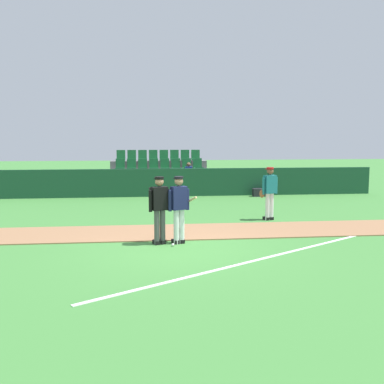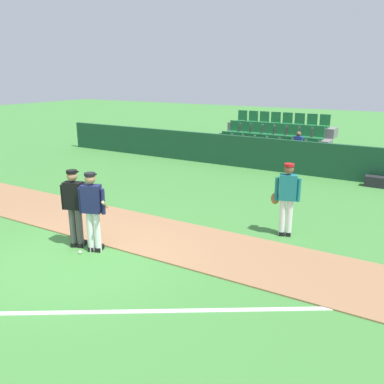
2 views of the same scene
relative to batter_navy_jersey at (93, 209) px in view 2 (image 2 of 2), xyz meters
The scene contains 10 objects.
ground_plane 1.08m from the batter_navy_jersey, 99.10° to the right, with size 80.00×80.00×0.00m, color #42843A.
infield_dirt_path 1.68m from the batter_navy_jersey, 93.14° to the left, with size 28.00×2.17×0.03m, color #9E704C.
foul_line_chalk 3.23m from the batter_navy_jersey, 18.37° to the right, with size 12.00×0.10×0.01m, color white.
dugout_fence 9.27m from the batter_navy_jersey, 90.47° to the left, with size 20.00×0.16×1.28m, color #19472D.
stadium_bleachers 11.15m from the batter_navy_jersey, 90.36° to the left, with size 5.00×2.95×2.05m.
batter_navy_jersey is the anchor object (origin of this frame).
umpire_home_plate 0.51m from the batter_navy_jersey, behind, with size 0.56×0.41×1.76m.
runner_teal_jersey 4.40m from the batter_navy_jersey, 42.67° to the left, with size 0.67×0.39×1.76m.
baseball 0.99m from the batter_navy_jersey, 123.34° to the right, with size 0.07×0.07×0.07m, color white.
equipment_bag 9.97m from the batter_navy_jersey, 62.53° to the left, with size 0.90×0.36×0.36m, color #232328.
Camera 2 is at (6.09, -5.44, 3.73)m, focal length 38.04 mm.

